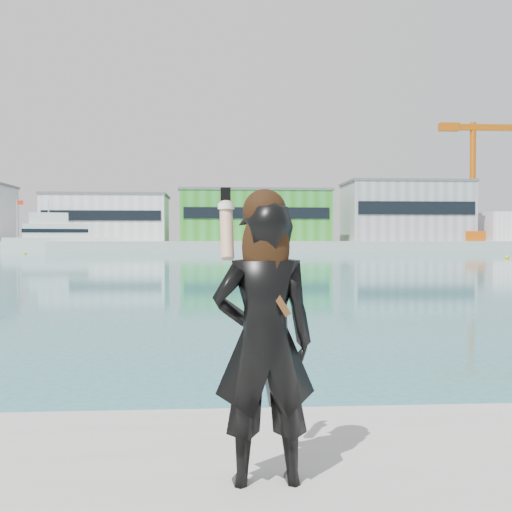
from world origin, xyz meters
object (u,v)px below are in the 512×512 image
at_px(buoy_near, 507,259).
at_px(woman, 264,334).
at_px(dock_crane, 478,177).
at_px(buoy_far, 25,254).
at_px(motor_yacht, 58,238).

relative_size(buoy_near, woman, 0.27).
relative_size(dock_crane, woman, 13.10).
distance_m(buoy_near, buoy_far, 71.28).
bearing_deg(buoy_near, dock_crane, 70.32).
xyz_separation_m(buoy_far, woman, (29.72, -100.10, 1.73)).
bearing_deg(buoy_near, buoy_far, 156.21).
relative_size(dock_crane, motor_yacht, 1.16).
bearing_deg(motor_yacht, dock_crane, -8.28).
distance_m(dock_crane, buoy_near, 56.66).
bearing_deg(woman, motor_yacht, -80.09).
xyz_separation_m(motor_yacht, woman, (27.76, -114.03, -0.89)).
bearing_deg(buoy_far, motor_yacht, 82.01).
relative_size(buoy_near, buoy_far, 1.00).
bearing_deg(buoy_near, woman, -116.46).
bearing_deg(motor_yacht, buoy_near, -48.40).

